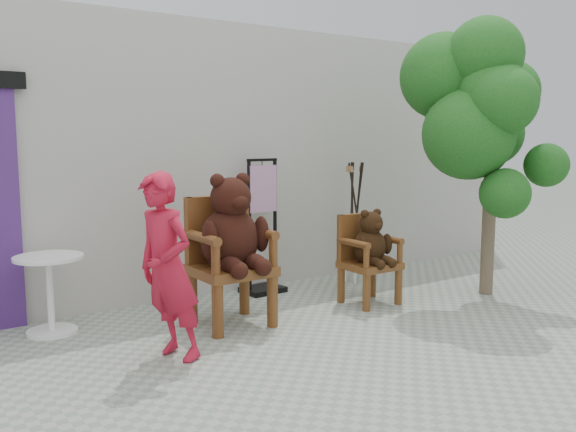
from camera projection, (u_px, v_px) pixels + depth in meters
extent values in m
plane|color=gray|center=(408.00, 353.00, 4.96)|extent=(60.00, 60.00, 0.00)
cube|color=#ABA8A0|center=(223.00, 158.00, 7.30)|extent=(9.00, 1.00, 3.00)
cylinder|color=#4D2A10|center=(218.00, 311.00, 5.31)|extent=(0.10, 0.10, 0.48)
cylinder|color=#4D2A10|center=(192.00, 299.00, 5.73)|extent=(0.10, 0.10, 0.48)
cylinder|color=#4D2A10|center=(272.00, 301.00, 5.63)|extent=(0.10, 0.10, 0.48)
cylinder|color=#4D2A10|center=(244.00, 290.00, 6.05)|extent=(0.10, 0.10, 0.48)
cube|color=#4D2A10|center=(232.00, 270.00, 5.65)|extent=(0.68, 0.63, 0.09)
cube|color=#4D2A10|center=(217.00, 228.00, 5.82)|extent=(0.65, 0.09, 0.63)
cylinder|color=#4D2A10|center=(189.00, 231.00, 5.65)|extent=(0.09, 0.09, 0.63)
cylinder|color=#4D2A10|center=(216.00, 258.00, 5.25)|extent=(0.08, 0.08, 0.29)
cylinder|color=#4D2A10|center=(202.00, 238.00, 5.44)|extent=(0.09, 0.60, 0.09)
cylinder|color=#4D2A10|center=(244.00, 226.00, 5.99)|extent=(0.09, 0.09, 0.63)
cylinder|color=#4D2A10|center=(273.00, 251.00, 5.58)|extent=(0.08, 0.08, 0.29)
cylinder|color=#4D2A10|center=(259.00, 232.00, 5.77)|extent=(0.09, 0.60, 0.09)
ellipsoid|color=black|center=(230.00, 239.00, 5.63)|extent=(0.56, 0.48, 0.59)
sphere|color=black|center=(231.00, 198.00, 5.56)|extent=(0.38, 0.38, 0.38)
ellipsoid|color=black|center=(239.00, 202.00, 5.44)|extent=(0.17, 0.14, 0.14)
sphere|color=black|center=(217.00, 181.00, 5.47)|extent=(0.13, 0.13, 0.13)
sphere|color=black|center=(242.00, 180.00, 5.62)|extent=(0.13, 0.13, 0.13)
ellipsoid|color=black|center=(210.00, 239.00, 5.38)|extent=(0.13, 0.19, 0.34)
ellipsoid|color=black|center=(232.00, 266.00, 5.38)|extent=(0.17, 0.33, 0.17)
sphere|color=black|center=(239.00, 271.00, 5.28)|extent=(0.16, 0.16, 0.16)
ellipsoid|color=black|center=(261.00, 234.00, 5.68)|extent=(0.13, 0.19, 0.34)
ellipsoid|color=black|center=(255.00, 263.00, 5.52)|extent=(0.17, 0.33, 0.17)
sphere|color=black|center=(263.00, 267.00, 5.41)|extent=(0.16, 0.16, 0.16)
cylinder|color=#4D2A10|center=(366.00, 293.00, 6.15)|extent=(0.08, 0.08, 0.38)
cylinder|color=#4D2A10|center=(341.00, 285.00, 6.48)|extent=(0.08, 0.08, 0.38)
cylinder|color=#4D2A10|center=(398.00, 287.00, 6.40)|extent=(0.08, 0.08, 0.38)
cylinder|color=#4D2A10|center=(372.00, 279.00, 6.73)|extent=(0.08, 0.08, 0.38)
cube|color=#4D2A10|center=(370.00, 265.00, 6.41)|extent=(0.54, 0.49, 0.07)
cube|color=#4D2A10|center=(357.00, 236.00, 6.54)|extent=(0.51, 0.07, 0.49)
cylinder|color=#4D2A10|center=(340.00, 238.00, 6.41)|extent=(0.07, 0.07, 0.49)
cylinder|color=#4D2A10|center=(366.00, 257.00, 6.09)|extent=(0.06, 0.06, 0.22)
cylinder|color=#4D2A10|center=(353.00, 243.00, 6.25)|extent=(0.07, 0.47, 0.07)
cylinder|color=#4D2A10|center=(373.00, 234.00, 6.68)|extent=(0.07, 0.07, 0.49)
cylinder|color=#4D2A10|center=(400.00, 252.00, 6.36)|extent=(0.06, 0.06, 0.22)
cylinder|color=#4D2A10|center=(387.00, 239.00, 6.51)|extent=(0.07, 0.47, 0.07)
ellipsoid|color=black|center=(370.00, 247.00, 6.39)|extent=(0.37, 0.31, 0.39)
sphere|color=black|center=(371.00, 223.00, 6.35)|extent=(0.25, 0.25, 0.25)
ellipsoid|color=black|center=(378.00, 226.00, 6.27)|extent=(0.11, 0.09, 0.09)
sphere|color=black|center=(365.00, 214.00, 6.29)|extent=(0.09, 0.09, 0.09)
sphere|color=black|center=(377.00, 213.00, 6.39)|extent=(0.09, 0.09, 0.09)
ellipsoid|color=black|center=(362.00, 247.00, 6.23)|extent=(0.09, 0.12, 0.22)
ellipsoid|color=black|center=(374.00, 262.00, 6.23)|extent=(0.11, 0.22, 0.11)
sphere|color=black|center=(380.00, 265.00, 6.16)|extent=(0.10, 0.10, 0.10)
ellipsoid|color=black|center=(387.00, 244.00, 6.42)|extent=(0.09, 0.12, 0.22)
ellipsoid|color=black|center=(386.00, 260.00, 6.32)|extent=(0.11, 0.22, 0.11)
sphere|color=black|center=(392.00, 263.00, 6.25)|extent=(0.10, 0.10, 0.10)
imported|color=#B1152D|center=(169.00, 268.00, 4.69)|extent=(0.51, 0.63, 1.49)
cylinder|color=white|center=(48.00, 257.00, 5.39)|extent=(0.60, 0.60, 0.03)
cylinder|color=white|center=(50.00, 295.00, 5.43)|extent=(0.06, 0.06, 0.68)
cylinder|color=white|center=(52.00, 331.00, 5.48)|extent=(0.44, 0.44, 0.03)
cube|color=black|center=(249.00, 228.00, 6.71)|extent=(0.03, 0.03, 1.50)
cube|color=black|center=(275.00, 225.00, 6.94)|extent=(0.03, 0.03, 1.50)
cube|color=black|center=(262.00, 160.00, 6.73)|extent=(0.40, 0.07, 0.03)
cube|color=black|center=(263.00, 290.00, 6.92)|extent=(0.48, 0.39, 0.06)
cube|color=#B27AA5|center=(263.00, 189.00, 6.76)|extent=(0.36, 0.07, 0.52)
cylinder|color=black|center=(262.00, 163.00, 6.74)|extent=(0.01, 0.01, 0.08)
cylinder|color=white|center=(355.00, 246.00, 7.37)|extent=(0.32, 0.32, 0.03)
cylinder|color=white|center=(356.00, 262.00, 7.51)|extent=(0.03, 0.03, 0.44)
cylinder|color=white|center=(345.00, 264.00, 7.42)|extent=(0.03, 0.03, 0.44)
cylinder|color=white|center=(354.00, 266.00, 7.28)|extent=(0.03, 0.03, 0.44)
cylinder|color=white|center=(365.00, 264.00, 7.37)|extent=(0.03, 0.03, 0.44)
cylinder|color=black|center=(352.00, 196.00, 7.30)|extent=(0.12, 0.10, 0.80)
cylinder|color=olive|center=(349.00, 169.00, 7.27)|extent=(0.04, 0.04, 0.08)
cylinder|color=black|center=(352.00, 196.00, 7.29)|extent=(0.12, 0.14, 0.79)
cylinder|color=olive|center=(347.00, 169.00, 7.26)|extent=(0.04, 0.05, 0.08)
cylinder|color=black|center=(359.00, 195.00, 7.32)|extent=(0.04, 0.14, 0.80)
cylinder|color=olive|center=(362.00, 169.00, 7.31)|extent=(0.04, 0.05, 0.08)
cylinder|color=black|center=(352.00, 196.00, 7.28)|extent=(0.06, 0.10, 0.80)
cylinder|color=olive|center=(350.00, 169.00, 7.23)|extent=(0.04, 0.04, 0.07)
cylinder|color=black|center=(354.00, 196.00, 7.25)|extent=(0.07, 0.17, 0.79)
cylinder|color=olive|center=(352.00, 169.00, 7.16)|extent=(0.04, 0.05, 0.08)
cylinder|color=black|center=(359.00, 195.00, 7.33)|extent=(0.04, 0.09, 0.80)
cylinder|color=olive|center=(360.00, 169.00, 7.30)|extent=(0.04, 0.04, 0.07)
cylinder|color=#4C3C2D|center=(490.00, 180.00, 6.70)|extent=(0.15, 0.15, 2.56)
sphere|color=#103D12|center=(443.00, 76.00, 6.52)|extent=(0.93, 0.93, 0.93)
sphere|color=#103D12|center=(503.00, 101.00, 5.99)|extent=(0.69, 0.69, 0.69)
sphere|color=#103D12|center=(493.00, 93.00, 6.16)|extent=(0.72, 0.72, 0.72)
sphere|color=#103D12|center=(469.00, 134.00, 6.27)|extent=(0.95, 0.95, 0.95)
sphere|color=#103D12|center=(508.00, 92.00, 6.73)|extent=(0.70, 0.70, 0.70)
sphere|color=#103D12|center=(491.00, 134.00, 6.76)|extent=(0.71, 0.71, 0.71)
sphere|color=#103D12|center=(485.00, 55.00, 6.20)|extent=(0.78, 0.78, 0.78)
sphere|color=#103D12|center=(505.00, 193.00, 6.14)|extent=(0.51, 0.51, 0.51)
sphere|color=#103D12|center=(546.00, 165.00, 6.34)|extent=(0.46, 0.46, 0.46)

